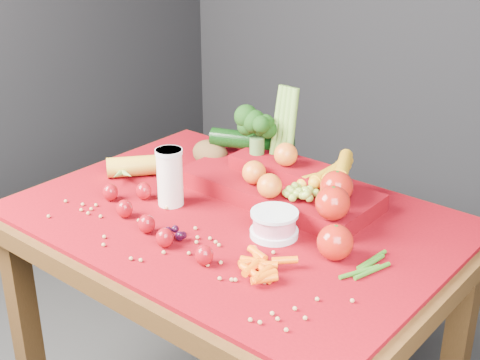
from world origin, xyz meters
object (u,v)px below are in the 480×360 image
Objects in this scene: table at (235,253)px; yogurt_bowl at (274,223)px; produce_mound at (287,179)px; milk_glass at (170,175)px.

yogurt_bowl is (0.14, -0.02, 0.14)m from table.
yogurt_bowl is 0.20m from produce_mound.
yogurt_bowl is at bearing -8.86° from table.
produce_mound is (-0.09, 0.18, 0.02)m from yogurt_bowl.
milk_glass is at bearing -161.59° from table.
milk_glass is 0.30m from produce_mound.
milk_glass is 1.31× the size of yogurt_bowl.
milk_glass reaches higher than yogurt_bowl.
yogurt_bowl is at bearing 6.38° from milk_glass.
yogurt_bowl is (0.30, 0.03, -0.05)m from milk_glass.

